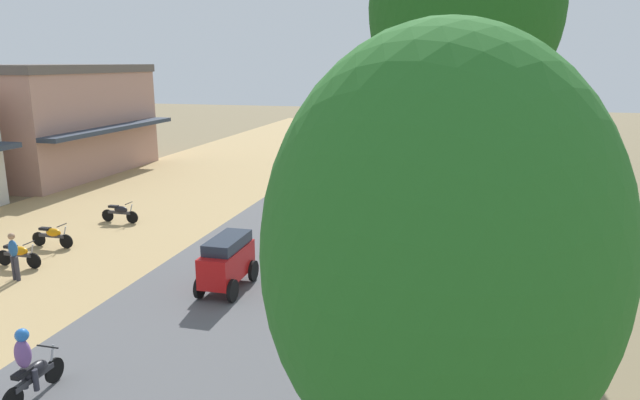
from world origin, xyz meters
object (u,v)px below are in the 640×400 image
median_tree_third (476,61)px  streetlamp_near (468,161)px  motorbike_ahead_second (348,167)px  streetlamp_far (470,91)px  streetlamp_mid (470,107)px  median_tree_second (465,8)px  car_van_red (227,260)px  median_tree_fourth (473,58)px  car_sedan_charcoal (342,156)px  pedestrian_on_shoulder (14,254)px  parked_motorbike_sixth (120,212)px  parked_motorbike_fifth (52,235)px  median_tree_nearest (438,262)px  parked_motorbike_fourth (19,254)px  utility_pole_near (537,121)px  median_tree_fifth (471,47)px  motorbike_foreground_rider (30,366)px  car_hatchback_white (367,198)px

median_tree_third → streetlamp_near: bearing=-90.9°
motorbike_ahead_second → streetlamp_near: bearing=-66.4°
streetlamp_far → streetlamp_mid: bearing=-90.0°
median_tree_second → streetlamp_near: 5.51m
car_van_red → median_tree_fourth: bearing=71.3°
streetlamp_mid → motorbike_ahead_second: 8.14m
car_sedan_charcoal → streetlamp_far: bearing=57.0°
streetlamp_far → pedestrian_on_shoulder: bearing=-111.3°
parked_motorbike_sixth → median_tree_fourth: (14.88, 15.07, 6.72)m
parked_motorbike_fifth → median_tree_nearest: 20.86m
car_sedan_charcoal → parked_motorbike_fourth: bearing=-106.5°
pedestrian_on_shoulder → median_tree_third: median_tree_third is taller
streetlamp_far → car_sedan_charcoal: (-8.35, -12.85, -3.91)m
median_tree_nearest → utility_pole_near: 15.84m
median_tree_fifth → motorbike_ahead_second: median_tree_fifth is taller
motorbike_foreground_rider → motorbike_ahead_second: same height
car_sedan_charcoal → car_van_red: bearing=-86.8°
median_tree_second → median_tree_third: (0.43, 12.00, -1.14)m
median_tree_fourth → car_hatchback_white: (-4.53, -10.58, -6.52)m
streetlamp_mid → pedestrian_on_shoulder: bearing=-130.1°
parked_motorbike_fifth → car_hatchback_white: size_ratio=0.90×
median_tree_third → streetlamp_mid: (-0.14, 5.55, -2.36)m
parked_motorbike_fifth → streetlamp_near: (15.37, -0.28, 3.61)m
median_tree_second → car_hatchback_white: median_tree_second is taller
median_tree_fourth → median_tree_fifth: (-0.19, 8.90, 0.85)m
streetlamp_mid → car_van_red: size_ratio=3.39×
parked_motorbike_sixth → streetlamp_far: bearing=63.1°
parked_motorbike_fifth → pedestrian_on_shoulder: pedestrian_on_shoulder is taller
parked_motorbike_fifth → streetlamp_far: size_ratio=0.23×
median_tree_third → utility_pole_near: size_ratio=0.90×
streetlamp_near → motorbike_ahead_second: bearing=113.6°
streetlamp_near → car_hatchback_white: size_ratio=3.51×
streetlamp_mid → motorbike_foreground_rider: 24.42m
median_tree_fifth → streetlamp_far: median_tree_fifth is taller
pedestrian_on_shoulder → utility_pole_near: utility_pole_near is taller
median_tree_nearest → parked_motorbike_sixth: bearing=130.4°
car_sedan_charcoal → median_tree_third: bearing=-55.2°
median_tree_fifth → streetlamp_near: (0.18, -28.01, -3.95)m
pedestrian_on_shoulder → median_tree_second: 15.69m
parked_motorbike_fourth → car_sedan_charcoal: 23.37m
streetlamp_mid → parked_motorbike_fourth: bearing=-133.6°
median_tree_second → parked_motorbike_fourth: bearing=173.0°
median_tree_third → median_tree_fourth: size_ratio=1.01×
parked_motorbike_sixth → pedestrian_on_shoulder: pedestrian_on_shoulder is taller
median_tree_nearest → streetlamp_near: 13.25m
car_hatchback_white → median_tree_fifth: bearing=77.4°
parked_motorbike_fourth → streetlamp_near: 15.53m
parked_motorbike_fifth → car_van_red: bearing=-15.1°
pedestrian_on_shoulder → car_sedan_charcoal: 24.19m
parked_motorbike_fourth → streetlamp_far: (14.99, 35.26, 4.10)m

